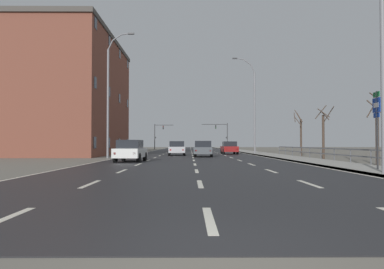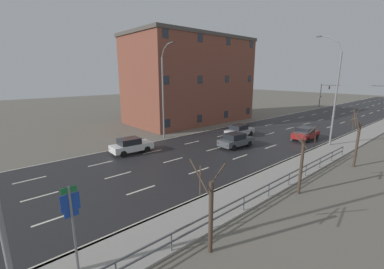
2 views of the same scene
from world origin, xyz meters
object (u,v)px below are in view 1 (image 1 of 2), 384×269
Objects in this scene: brick_building at (68,96)px; street_lamp_left_bank at (110,96)px; highway_sign at (377,120)px; car_mid_centre at (203,149)px; traffic_signal_left at (158,133)px; car_distant at (177,148)px; car_near_right at (229,148)px; traffic_signal_right at (222,132)px; street_lamp_foreground at (379,41)px; car_far_right at (131,151)px; street_lamp_midground at (253,107)px.

street_lamp_left_bank is at bearing -55.30° from brick_building.
highway_sign is at bearing -48.27° from brick_building.
brick_building is at bearing 158.34° from car_mid_centre.
car_mid_centre is at bearing -79.23° from traffic_signal_left.
car_distant is at bearing -13.06° from brick_building.
brick_building is at bearing -101.97° from traffic_signal_left.
car_mid_centre is (8.18, -43.02, -2.84)m from traffic_signal_left.
car_mid_centre is at bearing -58.47° from car_distant.
street_lamp_left_bank is at bearing -155.48° from car_mid_centre.
brick_building is at bearing -176.07° from car_near_right.
traffic_signal_left is at bearing 78.03° from brick_building.
traffic_signal_right is at bearing 72.84° from street_lamp_left_bank.
highway_sign is at bearing -83.30° from car_near_right.
highway_sign is 0.90× the size of car_mid_centre.
street_lamp_left_bank is 2.70× the size of car_mid_centre.
street_lamp_foreground is 1.01× the size of street_lamp_left_bank.
car_distant is at bearing -82.04° from traffic_signal_left.
traffic_signal_left reaches higher than car_far_right.
street_lamp_foreground reaches higher than traffic_signal_left.
brick_building is at bearing -177.18° from street_lamp_midground.
street_lamp_midground reaches higher than car_mid_centre.
street_lamp_foreground is 3.02× the size of highway_sign.
street_lamp_left_bank is 2.02× the size of traffic_signal_left.
street_lamp_midground is at bearing 22.19° from car_distant.
street_lamp_midground is 2.12× the size of traffic_signal_left.
traffic_signal_left is at bearing 95.91° from car_distant.
brick_building is (-15.79, 7.16, 6.09)m from car_mid_centre.
street_lamp_foreground is 65.55m from traffic_signal_left.
traffic_signal_left is at bearing 103.50° from car_mid_centre.
street_lamp_foreground reaches higher than car_mid_centre.
traffic_signal_right reaches higher than car_mid_centre.
car_near_right is at bearing 34.99° from car_distant.
highway_sign is at bearing -88.52° from traffic_signal_right.
street_lamp_foreground is at bearing -70.15° from car_mid_centre.
traffic_signal_left is 1.35× the size of car_near_right.
car_far_right is (-11.99, -17.80, -4.95)m from street_lamp_midground.
traffic_signal_right is at bearing 90.58° from street_lamp_foreground.
brick_building reaches higher than traffic_signal_right.
street_lamp_midground is 27.28m from highway_sign.
car_far_right is at bearing -102.25° from traffic_signal_right.
brick_building reaches higher than car_far_right.
car_far_right is (2.60, -52.56, -2.84)m from traffic_signal_left.
street_lamp_left_bank is at bearing -141.97° from street_lamp_midground.
street_lamp_left_bank is 1.97× the size of traffic_signal_right.
traffic_signal_left is at bearing 179.08° from traffic_signal_right.
car_mid_centre is at bearing 111.41° from highway_sign.
street_lamp_foreground is 3.86m from highway_sign.
traffic_signal_right is 41.76m from brick_building.
street_lamp_left_bank reaches higher than highway_sign.
street_lamp_midground is at bearing -88.95° from traffic_signal_right.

